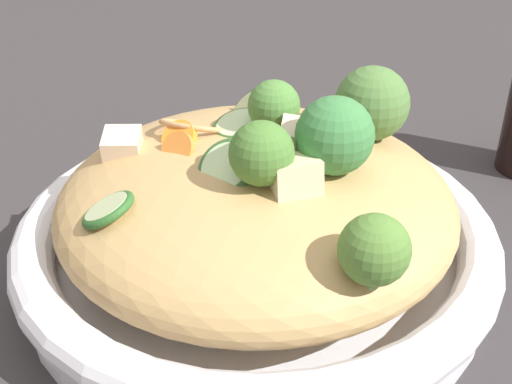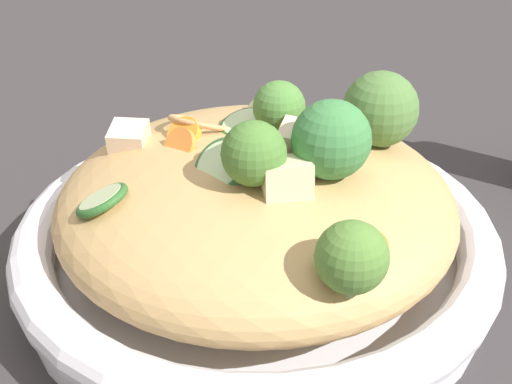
# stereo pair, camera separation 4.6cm
# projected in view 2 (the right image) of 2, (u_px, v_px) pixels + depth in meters

# --- Properties ---
(ground_plane) EXTENTS (3.00, 3.00, 0.00)m
(ground_plane) POSITION_uv_depth(u_px,v_px,m) (256.00, 271.00, 0.49)
(ground_plane) COLOR #332F30
(serving_bowl) EXTENTS (0.33, 0.33, 0.05)m
(serving_bowl) POSITION_uv_depth(u_px,v_px,m) (256.00, 243.00, 0.48)
(serving_bowl) COLOR white
(serving_bowl) RESTS_ON ground_plane
(noodle_heap) EXTENTS (0.27, 0.27, 0.09)m
(noodle_heap) POSITION_uv_depth(u_px,v_px,m) (256.00, 202.00, 0.46)
(noodle_heap) COLOR tan
(noodle_heap) RESTS_ON serving_bowl
(broccoli_florets) EXTENTS (0.20, 0.15, 0.08)m
(broccoli_florets) POSITION_uv_depth(u_px,v_px,m) (335.00, 141.00, 0.42)
(broccoli_florets) COLOR #95B170
(broccoli_florets) RESTS_ON serving_bowl
(carrot_coins) EXTENTS (0.12, 0.18, 0.04)m
(carrot_coins) POSITION_uv_depth(u_px,v_px,m) (251.00, 158.00, 0.44)
(carrot_coins) COLOR orange
(carrot_coins) RESTS_ON serving_bowl
(zucchini_slices) EXTENTS (0.19, 0.10, 0.04)m
(zucchini_slices) POSITION_uv_depth(u_px,v_px,m) (218.00, 146.00, 0.45)
(zucchini_slices) COLOR beige
(zucchini_slices) RESTS_ON serving_bowl
(chicken_chunks) EXTENTS (0.08, 0.16, 0.04)m
(chicken_chunks) POSITION_uv_depth(u_px,v_px,m) (256.00, 156.00, 0.43)
(chicken_chunks) COLOR beige
(chicken_chunks) RESTS_ON serving_bowl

